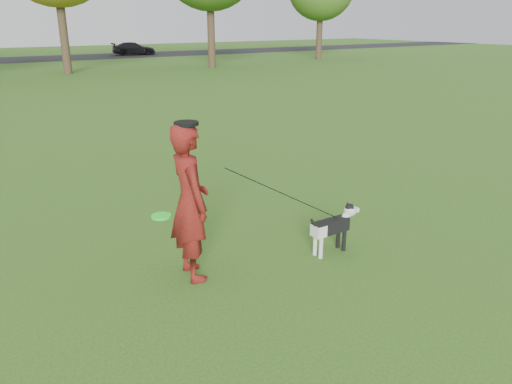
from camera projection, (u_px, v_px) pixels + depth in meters
ground at (262, 252)px, 6.98m from camera, size 120.00×120.00×0.00m
man at (190, 203)px, 6.04m from camera, size 0.55×0.77×1.97m
dog at (334, 224)px, 6.87m from camera, size 0.89×0.18×0.68m
car_right at (134, 49)px, 45.15m from camera, size 4.05×2.23×1.11m
man_held_items at (286, 195)px, 6.51m from camera, size 2.63×0.62×1.52m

